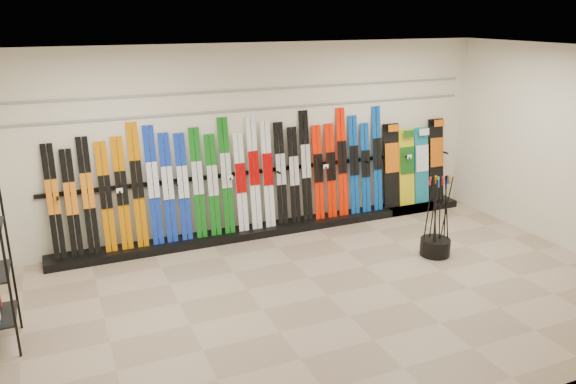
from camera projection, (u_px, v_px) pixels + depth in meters
name	position (u px, v px, depth m)	size (l,w,h in m)	color
floor	(328.00, 295.00, 7.12)	(8.00, 8.00, 0.00)	gray
back_wall	(257.00, 140.00, 8.84)	(8.00, 8.00, 0.00)	beige
right_wall	(574.00, 151.00, 8.18)	(5.00, 5.00, 0.00)	beige
ceiling	(333.00, 53.00, 6.20)	(8.00, 8.00, 0.00)	silver
ski_rack_base	(276.00, 228.00, 9.18)	(8.00, 0.40, 0.12)	black
skis	(234.00, 179.00, 8.71)	(5.38, 0.28, 1.82)	black
snowboards	(414.00, 165.00, 10.03)	(1.27, 0.23, 1.49)	black
pole_bin	(435.00, 247.00, 8.28)	(0.44, 0.44, 0.25)	black
ski_poles	(438.00, 216.00, 8.13)	(0.41, 0.28, 1.18)	black
slatwall_rail_0	(257.00, 109.00, 8.67)	(7.60, 0.02, 0.03)	gray
slatwall_rail_1	(256.00, 89.00, 8.58)	(7.60, 0.02, 0.03)	gray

